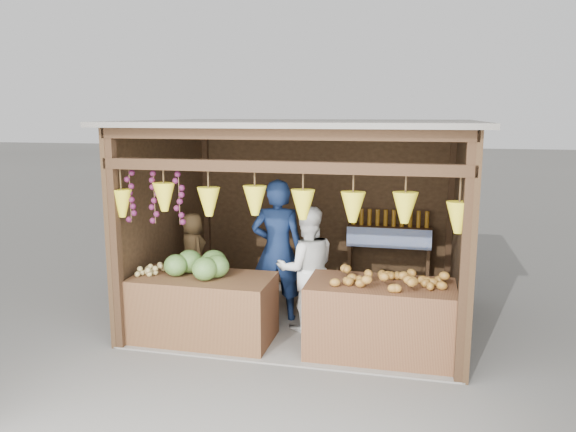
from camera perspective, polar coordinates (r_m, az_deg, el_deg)
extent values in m
plane|color=#514F49|center=(7.78, 1.63, -10.33)|extent=(80.00, 80.00, 0.00)
cube|color=slate|center=(7.77, 1.63, -10.26)|extent=(4.00, 3.00, 0.02)
cube|color=black|center=(8.87, 3.60, 0.95)|extent=(4.00, 0.06, 2.60)
cube|color=black|center=(8.05, -12.42, -0.25)|extent=(0.06, 3.00, 2.60)
cube|color=black|center=(7.30, 17.26, -1.55)|extent=(0.06, 3.00, 2.60)
cube|color=#605B54|center=(7.28, 1.73, 9.43)|extent=(4.30, 3.30, 0.06)
cube|color=black|center=(6.77, -17.17, -2.45)|extent=(0.11, 0.11, 2.60)
cube|color=black|center=(5.90, 17.64, -4.36)|extent=(0.11, 0.11, 2.60)
cube|color=black|center=(9.33, -8.30, 1.33)|extent=(0.11, 0.11, 2.60)
cube|color=black|center=(8.71, 16.22, 0.38)|extent=(0.11, 0.11, 2.60)
cube|color=black|center=(5.90, -1.06, 5.02)|extent=(4.00, 0.12, 0.12)
cube|color=black|center=(5.87, -1.07, 8.33)|extent=(4.00, 0.12, 0.12)
cube|color=#382314|center=(8.61, 10.27, -1.18)|extent=(1.25, 0.30, 0.05)
cube|color=#382314|center=(8.77, 6.33, -4.37)|extent=(0.05, 0.28, 1.05)
cube|color=#382314|center=(8.72, 14.01, -4.71)|extent=(0.05, 0.28, 1.05)
cube|color=blue|center=(8.48, 10.18, -2.25)|extent=(1.25, 0.02, 0.30)
cube|color=#4C2B19|center=(7.02, -8.57, -9.26)|extent=(1.69, 0.85, 0.81)
cube|color=#4C2B19|center=(6.60, 9.31, -10.35)|extent=(1.66, 0.85, 0.86)
cube|color=black|center=(8.23, -9.49, -8.23)|extent=(0.31, 0.31, 0.29)
imported|color=#132349|center=(7.47, -1.07, -3.52)|extent=(0.74, 0.53, 1.91)
imported|color=white|center=(7.16, 1.91, -5.38)|extent=(0.95, 0.85, 1.61)
imported|color=#513B20|center=(8.03, -9.64, -3.55)|extent=(0.63, 0.62, 1.10)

